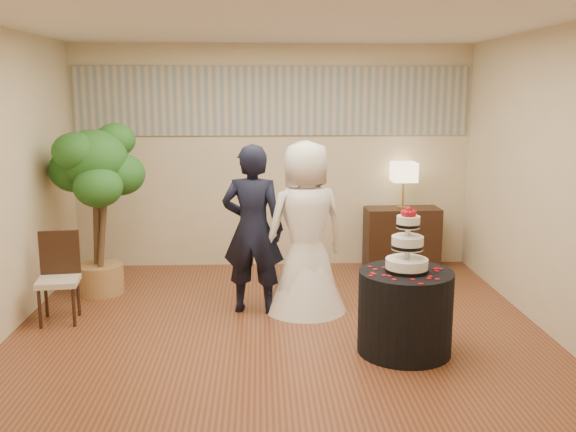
{
  "coord_description": "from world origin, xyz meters",
  "views": [
    {
      "loc": [
        -0.17,
        -5.6,
        2.23
      ],
      "look_at": [
        0.1,
        0.4,
        1.05
      ],
      "focal_mm": 40.0,
      "sensor_mm": 36.0,
      "label": 1
    }
  ],
  "objects_px": {
    "table_lamp": "(403,185)",
    "cake_table": "(405,312)",
    "groom": "(253,229)",
    "bride": "(306,227)",
    "console": "(402,238)",
    "side_chair": "(58,279)",
    "ficus_tree": "(96,209)",
    "wedding_cake": "(408,239)"
  },
  "relations": [
    {
      "from": "table_lamp",
      "to": "cake_table",
      "type": "bearing_deg",
      "value": -101.81
    },
    {
      "from": "groom",
      "to": "cake_table",
      "type": "relative_size",
      "value": 2.14
    },
    {
      "from": "bride",
      "to": "groom",
      "type": "bearing_deg",
      "value": -17.05
    },
    {
      "from": "console",
      "to": "side_chair",
      "type": "relative_size",
      "value": 1.06
    },
    {
      "from": "console",
      "to": "ficus_tree",
      "type": "distance_m",
      "value": 3.75
    },
    {
      "from": "groom",
      "to": "ficus_tree",
      "type": "xyz_separation_m",
      "value": [
        -1.71,
        0.68,
        0.1
      ]
    },
    {
      "from": "wedding_cake",
      "to": "table_lamp",
      "type": "bearing_deg",
      "value": 78.19
    },
    {
      "from": "cake_table",
      "to": "side_chair",
      "type": "bearing_deg",
      "value": 164.7
    },
    {
      "from": "bride",
      "to": "table_lamp",
      "type": "height_order",
      "value": "bride"
    },
    {
      "from": "cake_table",
      "to": "groom",
      "type": "bearing_deg",
      "value": 140.07
    },
    {
      "from": "ficus_tree",
      "to": "wedding_cake",
      "type": "bearing_deg",
      "value": -30.38
    },
    {
      "from": "ficus_tree",
      "to": "cake_table",
      "type": "bearing_deg",
      "value": -30.38
    },
    {
      "from": "cake_table",
      "to": "console",
      "type": "bearing_deg",
      "value": 78.19
    },
    {
      "from": "groom",
      "to": "wedding_cake",
      "type": "height_order",
      "value": "groom"
    },
    {
      "from": "bride",
      "to": "cake_table",
      "type": "height_order",
      "value": "bride"
    },
    {
      "from": "bride",
      "to": "side_chair",
      "type": "bearing_deg",
      "value": -13.95
    },
    {
      "from": "cake_table",
      "to": "side_chair",
      "type": "distance_m",
      "value": 3.32
    },
    {
      "from": "groom",
      "to": "ficus_tree",
      "type": "height_order",
      "value": "ficus_tree"
    },
    {
      "from": "groom",
      "to": "table_lamp",
      "type": "relative_size",
      "value": 2.97
    },
    {
      "from": "groom",
      "to": "table_lamp",
      "type": "distance_m",
      "value": 2.46
    },
    {
      "from": "bride",
      "to": "table_lamp",
      "type": "relative_size",
      "value": 3.02
    },
    {
      "from": "wedding_cake",
      "to": "cake_table",
      "type": "bearing_deg",
      "value": 0.0
    },
    {
      "from": "table_lamp",
      "to": "side_chair",
      "type": "distance_m",
      "value": 4.22
    },
    {
      "from": "groom",
      "to": "console",
      "type": "bearing_deg",
      "value": -129.11
    },
    {
      "from": "bride",
      "to": "table_lamp",
      "type": "xyz_separation_m",
      "value": [
        1.34,
        1.56,
        0.19
      ]
    },
    {
      "from": "wedding_cake",
      "to": "table_lamp",
      "type": "height_order",
      "value": "table_lamp"
    },
    {
      "from": "wedding_cake",
      "to": "side_chair",
      "type": "height_order",
      "value": "wedding_cake"
    },
    {
      "from": "wedding_cake",
      "to": "console",
      "type": "relative_size",
      "value": 0.61
    },
    {
      "from": "cake_table",
      "to": "side_chair",
      "type": "height_order",
      "value": "side_chair"
    },
    {
      "from": "bride",
      "to": "console",
      "type": "xyz_separation_m",
      "value": [
        1.34,
        1.56,
        -0.49
      ]
    },
    {
      "from": "bride",
      "to": "wedding_cake",
      "type": "xyz_separation_m",
      "value": [
        0.78,
        -1.12,
        0.13
      ]
    },
    {
      "from": "side_chair",
      "to": "wedding_cake",
      "type": "bearing_deg",
      "value": -22.46
    },
    {
      "from": "side_chair",
      "to": "console",
      "type": "bearing_deg",
      "value": 18.53
    },
    {
      "from": "groom",
      "to": "console",
      "type": "height_order",
      "value": "groom"
    },
    {
      "from": "bride",
      "to": "cake_table",
      "type": "relative_size",
      "value": 2.17
    },
    {
      "from": "console",
      "to": "table_lamp",
      "type": "relative_size",
      "value": 1.6
    },
    {
      "from": "side_chair",
      "to": "ficus_tree",
      "type": "bearing_deg",
      "value": 71.8
    },
    {
      "from": "console",
      "to": "ficus_tree",
      "type": "relative_size",
      "value": 0.48
    },
    {
      "from": "wedding_cake",
      "to": "table_lamp",
      "type": "relative_size",
      "value": 0.97
    },
    {
      "from": "groom",
      "to": "side_chair",
      "type": "xyz_separation_m",
      "value": [
        -1.89,
        -0.22,
        -0.42
      ]
    },
    {
      "from": "ficus_tree",
      "to": "side_chair",
      "type": "xyz_separation_m",
      "value": [
        -0.18,
        -0.9,
        -0.52
      ]
    },
    {
      "from": "groom",
      "to": "ficus_tree",
      "type": "relative_size",
      "value": 0.9
    }
  ]
}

